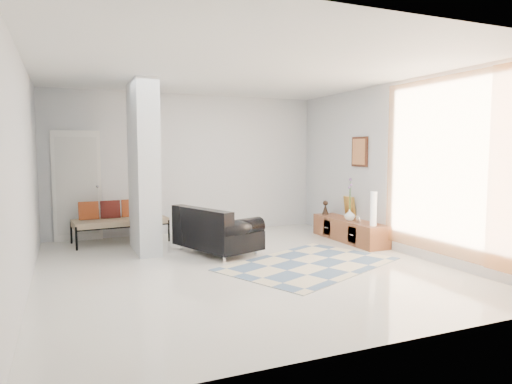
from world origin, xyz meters
name	(u,v)px	position (x,y,z in m)	size (l,w,h in m)	color
floor	(241,266)	(0.00, 0.00, 0.00)	(6.00, 6.00, 0.00)	silver
ceiling	(240,70)	(0.00, 0.00, 2.80)	(6.00, 6.00, 0.00)	white
wall_back	(187,164)	(0.00, 3.00, 1.40)	(6.00, 6.00, 0.00)	silver
wall_front	(371,184)	(0.00, -3.00, 1.40)	(6.00, 6.00, 0.00)	silver
wall_left	(24,174)	(-2.75, 0.00, 1.40)	(6.00, 6.00, 0.00)	silver
wall_right	(395,167)	(2.75, 0.00, 1.40)	(6.00, 6.00, 0.00)	silver
partition_column	(143,167)	(-1.10, 1.60, 1.40)	(0.35, 1.20, 2.80)	silver
hallway_door	(77,186)	(-2.10, 2.96, 1.02)	(0.85, 0.06, 2.04)	white
curtain	(445,166)	(2.67, -1.15, 1.45)	(2.55, 2.55, 0.00)	orange
wall_art	(360,152)	(2.72, 0.95, 1.65)	(0.04, 0.45, 0.55)	#3C1C10
media_console	(349,230)	(2.52, 0.95, 0.20)	(0.45, 1.85, 0.80)	brown
loveseat	(214,231)	(-0.09, 0.96, 0.36)	(1.27, 1.63, 0.76)	silver
daybed	(118,220)	(-1.43, 2.48, 0.42)	(1.70, 0.86, 0.77)	black
area_rug	(309,264)	(0.97, -0.30, 0.01)	(2.49, 1.66, 0.01)	#BFB492
cylinder_lamp	(373,209)	(2.50, 0.22, 0.69)	(0.11, 0.11, 0.58)	silver
bronze_figurine	(325,208)	(2.47, 1.71, 0.54)	(0.14, 0.14, 0.27)	#301F15
vase	(350,215)	(2.47, 0.87, 0.50)	(0.20, 0.20, 0.20)	white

